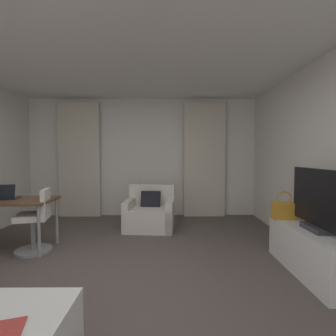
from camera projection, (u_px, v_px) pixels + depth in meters
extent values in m
plane|color=#564C47|center=(116.00, 284.00, 2.62)|extent=(12.00, 12.00, 0.00)
cube|color=silver|center=(143.00, 158.00, 5.58)|extent=(5.12, 0.06, 2.60)
cube|color=white|center=(113.00, 28.00, 2.48)|extent=(5.12, 6.12, 0.06)
cube|color=beige|center=(79.00, 160.00, 5.44)|extent=(0.90, 0.06, 2.50)
cube|color=beige|center=(205.00, 160.00, 5.46)|extent=(0.90, 0.06, 2.50)
cube|color=silver|center=(150.00, 218.00, 4.56)|extent=(0.93, 0.83, 0.40)
cube|color=silver|center=(152.00, 194.00, 4.85)|extent=(0.88, 0.21, 0.39)
cube|color=silver|center=(170.00, 215.00, 4.53)|extent=(0.18, 0.77, 0.54)
cube|color=silver|center=(130.00, 214.00, 4.59)|extent=(0.18, 0.77, 0.54)
cube|color=black|center=(151.00, 201.00, 4.66)|extent=(0.38, 0.23, 0.37)
cube|color=brown|center=(5.00, 201.00, 3.53)|extent=(1.32, 0.63, 0.04)
cylinder|color=#99999E|center=(57.00, 221.00, 3.82)|extent=(0.04, 0.04, 0.69)
cylinder|color=#99999E|center=(39.00, 232.00, 3.29)|extent=(0.04, 0.04, 0.69)
cylinder|color=gray|center=(33.00, 236.00, 3.48)|extent=(0.06, 0.06, 0.46)
cylinder|color=gray|center=(34.00, 250.00, 3.49)|extent=(0.48, 0.48, 0.04)
cube|color=silver|center=(33.00, 217.00, 3.46)|extent=(0.48, 0.48, 0.08)
cube|color=silver|center=(46.00, 201.00, 3.49)|extent=(0.14, 0.36, 0.34)
cube|color=#2D2D33|center=(6.00, 198.00, 3.55)|extent=(0.36, 0.28, 0.02)
cube|color=black|center=(2.00, 192.00, 3.44)|extent=(0.32, 0.11, 0.20)
cube|color=white|center=(315.00, 252.00, 2.82)|extent=(0.50, 1.29, 0.51)
cube|color=#333338|center=(317.00, 228.00, 2.78)|extent=(0.20, 0.36, 0.06)
cube|color=black|center=(318.00, 197.00, 2.77)|extent=(0.04, 0.96, 0.64)
cube|color=orange|center=(284.00, 211.00, 3.29)|extent=(0.30, 0.14, 0.22)
torus|color=orange|center=(285.00, 199.00, 3.29)|extent=(0.20, 0.02, 0.20)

